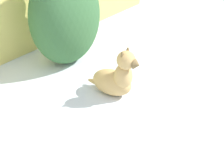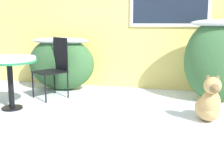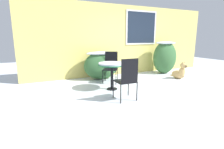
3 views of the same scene
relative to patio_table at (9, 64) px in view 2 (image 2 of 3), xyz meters
name	(u,v)px [view 2 (image 2 of 3)]	position (x,y,z in m)	size (l,w,h in m)	color
ground_plane	(100,126)	(1.49, -0.37, -0.68)	(16.00, 16.00, 0.00)	silver
house_wall	(135,16)	(1.54, 1.83, 0.72)	(8.00, 0.10, 2.73)	#E5D16B
shrub_left	(61,62)	(0.21, 1.34, -0.14)	(1.30, 0.69, 1.00)	#386638
shrub_middle	(217,59)	(3.00, 1.19, 0.02)	(1.04, 0.78, 1.33)	#386638
patio_table	(9,64)	(0.00, 0.00, 0.00)	(0.80, 0.80, 0.78)	black
patio_chair_near_table	(54,66)	(0.33, 0.80, -0.13)	(0.64, 0.64, 1.02)	black
dog	(209,104)	(2.81, 0.15, -0.45)	(0.38, 0.72, 0.64)	tan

